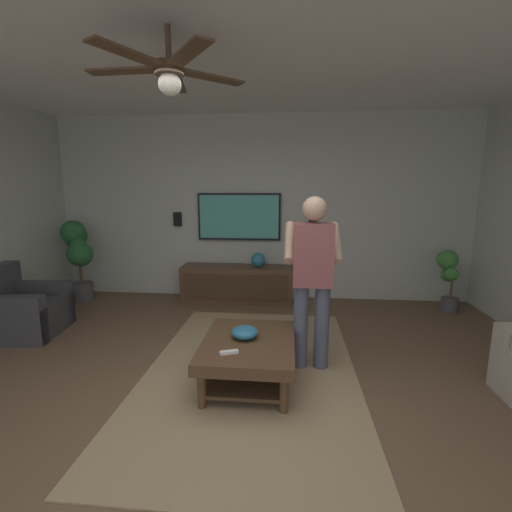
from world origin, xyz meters
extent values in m
plane|color=brown|center=(0.00, 0.00, 0.00)|extent=(7.69, 7.69, 0.00)
cube|color=#B2B7AD|center=(3.20, 0.00, 1.41)|extent=(0.10, 6.61, 2.82)
cube|color=#9E8460|center=(0.73, -0.13, 0.01)|extent=(3.08, 1.96, 0.01)
cube|color=#38383D|center=(1.36, 2.65, 0.20)|extent=(0.90, 0.90, 0.40)
cube|color=#38383D|center=(1.04, 2.61, 0.28)|extent=(0.27, 0.81, 0.56)
cube|color=#38383D|center=(1.67, 2.70, 0.28)|extent=(0.27, 0.81, 0.56)
cube|color=#513823|center=(0.53, -0.13, 0.35)|extent=(1.00, 0.80, 0.10)
cylinder|color=#513823|center=(0.95, -0.45, 0.15)|extent=(0.07, 0.07, 0.30)
cylinder|color=#513823|center=(0.95, 0.19, 0.15)|extent=(0.07, 0.07, 0.30)
cylinder|color=#513823|center=(0.11, -0.45, 0.15)|extent=(0.07, 0.07, 0.30)
cylinder|color=#513823|center=(0.11, 0.19, 0.15)|extent=(0.07, 0.07, 0.30)
cube|color=#452F1E|center=(0.53, -0.13, 0.10)|extent=(0.88, 0.68, 0.03)
cube|color=#513823|center=(2.87, 0.32, 0.28)|extent=(0.44, 1.70, 0.55)
cube|color=#412C1C|center=(2.64, 0.32, 0.28)|extent=(0.01, 1.56, 0.39)
cube|color=black|center=(3.11, 0.32, 1.29)|extent=(0.05, 1.29, 0.73)
cube|color=teal|center=(3.08, 0.32, 1.29)|extent=(0.01, 1.23, 0.67)
cylinder|color=#4C5166|center=(0.86, -0.79, 0.41)|extent=(0.14, 0.14, 0.82)
cylinder|color=#4C5166|center=(0.86, -0.59, 0.41)|extent=(0.14, 0.14, 0.82)
cube|color=#8C4C4C|center=(0.86, -0.69, 1.11)|extent=(0.22, 0.36, 0.58)
sphere|color=tan|center=(0.86, -0.69, 1.53)|extent=(0.22, 0.22, 0.22)
cylinder|color=tan|center=(1.04, -0.91, 1.20)|extent=(0.48, 0.10, 0.37)
cylinder|color=tan|center=(1.04, -0.47, 1.20)|extent=(0.48, 0.10, 0.37)
cube|color=white|center=(1.24, -0.69, 1.10)|extent=(0.04, 0.05, 0.16)
cylinder|color=#4C4C51|center=(2.70, 2.75, 0.14)|extent=(0.32, 0.32, 0.27)
cylinder|color=brown|center=(2.70, 2.75, 0.49)|extent=(0.04, 0.04, 0.44)
sphere|color=#235B2D|center=(2.69, 2.81, 1.07)|extent=(0.36, 0.36, 0.36)
sphere|color=#235B2D|center=(2.62, 2.69, 0.74)|extent=(0.37, 0.37, 0.37)
sphere|color=#235B2D|center=(2.63, 2.71, 0.87)|extent=(0.25, 0.25, 0.25)
sphere|color=#235B2D|center=(2.78, 2.84, 0.99)|extent=(0.35, 0.35, 0.35)
cylinder|color=#4C4C51|center=(2.70, -2.75, 0.10)|extent=(0.23, 0.23, 0.19)
cylinder|color=brown|center=(2.70, -2.75, 0.35)|extent=(0.03, 0.03, 0.32)
sphere|color=#3D7F38|center=(2.74, -2.71, 0.52)|extent=(0.20, 0.20, 0.20)
sphere|color=#3D7F38|center=(2.60, -2.70, 0.56)|extent=(0.18, 0.18, 0.18)
sphere|color=#3D7F38|center=(2.73, -2.68, 0.74)|extent=(0.28, 0.28, 0.28)
ellipsoid|color=teal|center=(0.57, -0.09, 0.45)|extent=(0.24, 0.24, 0.11)
cube|color=white|center=(0.26, 0.00, 0.41)|extent=(0.09, 0.16, 0.02)
sphere|color=teal|center=(2.84, 0.00, 0.66)|extent=(0.22, 0.22, 0.22)
cube|color=black|center=(3.12, -0.82, 1.31)|extent=(0.06, 0.12, 0.22)
cube|color=black|center=(3.12, 1.31, 1.24)|extent=(0.06, 0.12, 0.22)
cylinder|color=#4C3828|center=(0.23, 0.39, 2.66)|extent=(0.04, 0.04, 0.28)
cylinder|color=#4C3828|center=(0.23, 0.39, 2.52)|extent=(0.20, 0.20, 0.08)
sphere|color=silver|center=(0.23, 0.39, 2.42)|extent=(0.16, 0.16, 0.16)
cube|color=brown|center=(0.55, 0.45, 2.52)|extent=(0.57, 0.22, 0.02)
cube|color=brown|center=(0.24, 0.71, 2.52)|extent=(0.14, 0.56, 0.02)
cube|color=brown|center=(-0.05, 0.54, 2.52)|extent=(0.55, 0.37, 0.02)
cube|color=brown|center=(-0.02, 0.19, 2.52)|extent=(0.51, 0.44, 0.02)
cube|color=brown|center=(0.44, 0.15, 2.52)|extent=(0.46, 0.50, 0.02)
camera|label=1|loc=(-2.35, -0.47, 1.69)|focal=24.73mm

